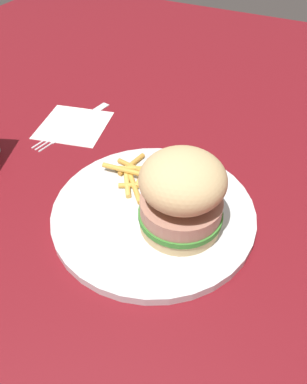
% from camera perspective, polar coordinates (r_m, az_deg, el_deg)
% --- Properties ---
extents(ground_plane, '(1.60, 1.60, 0.00)m').
position_cam_1_polar(ground_plane, '(0.50, 2.49, -2.42)').
color(ground_plane, maroon).
extents(plate, '(0.26, 0.26, 0.01)m').
position_cam_1_polar(plate, '(0.48, 0.00, -3.10)').
color(plate, silver).
rests_on(plate, ground_plane).
extents(sandwich, '(0.10, 0.10, 0.10)m').
position_cam_1_polar(sandwich, '(0.43, 4.33, -0.32)').
color(sandwich, tan).
rests_on(sandwich, plate).
extents(fries_pile, '(0.09, 0.09, 0.01)m').
position_cam_1_polar(fries_pile, '(0.52, -3.07, 2.68)').
color(fries_pile, gold).
rests_on(fries_pile, plate).
extents(napkin, '(0.13, 0.13, 0.00)m').
position_cam_1_polar(napkin, '(0.67, -12.06, 9.96)').
color(napkin, white).
rests_on(napkin, ground_plane).
extents(fork, '(0.04, 0.17, 0.00)m').
position_cam_1_polar(fork, '(0.66, -12.19, 10.08)').
color(fork, silver).
rests_on(fork, napkin).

